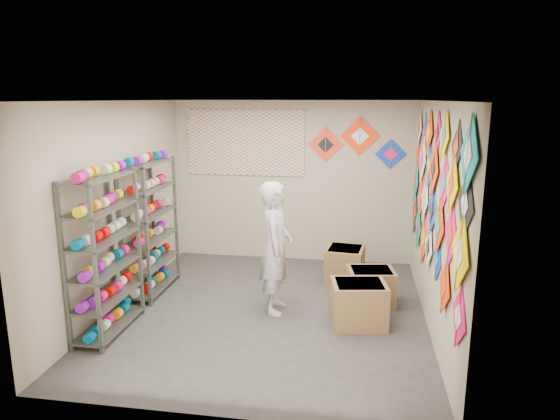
% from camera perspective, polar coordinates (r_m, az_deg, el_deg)
% --- Properties ---
extents(ground, '(4.50, 4.50, 0.00)m').
position_cam_1_polar(ground, '(6.67, -1.28, -11.50)').
color(ground, '#312E2B').
extents(room_walls, '(4.50, 4.50, 4.50)m').
position_cam_1_polar(room_walls, '(6.18, -1.35, 2.55)').
color(room_walls, tan).
rests_on(room_walls, ground).
extents(shelf_rack_front, '(0.40, 1.10, 1.90)m').
position_cam_1_polar(shelf_rack_front, '(6.15, -19.42, -4.90)').
color(shelf_rack_front, '#4C5147').
rests_on(shelf_rack_front, ground).
extents(shelf_rack_back, '(0.40, 1.10, 1.90)m').
position_cam_1_polar(shelf_rack_back, '(7.27, -14.61, -1.92)').
color(shelf_rack_back, '#4C5147').
rests_on(shelf_rack_back, ground).
extents(string_spools, '(0.12, 2.36, 0.12)m').
position_cam_1_polar(string_spools, '(6.68, -16.86, -2.51)').
color(string_spools, '#ED136F').
rests_on(string_spools, ground).
extents(kite_wall_display, '(0.06, 4.28, 2.07)m').
position_cam_1_polar(kite_wall_display, '(6.17, 17.09, 1.83)').
color(kite_wall_display, '#FF0E6D').
rests_on(kite_wall_display, room_walls).
extents(back_wall_kites, '(1.60, 0.02, 0.85)m').
position_cam_1_polar(back_wall_kites, '(8.25, 8.64, 7.51)').
color(back_wall_kites, '#F33B19').
rests_on(back_wall_kites, room_walls).
extents(poster, '(2.00, 0.01, 1.10)m').
position_cam_1_polar(poster, '(8.46, -4.00, 7.69)').
color(poster, purple).
rests_on(poster, room_walls).
extents(shopkeeper, '(0.66, 0.46, 1.72)m').
position_cam_1_polar(shopkeeper, '(6.40, -0.46, -4.32)').
color(shopkeeper, silver).
rests_on(shopkeeper, ground).
extents(carton_a, '(0.73, 0.64, 0.54)m').
position_cam_1_polar(carton_a, '(6.28, 8.97, -10.54)').
color(carton_a, olive).
rests_on(carton_a, ground).
extents(carton_b, '(0.68, 0.58, 0.49)m').
position_cam_1_polar(carton_b, '(6.90, 10.32, -8.65)').
color(carton_b, olive).
rests_on(carton_b, ground).
extents(carton_c, '(0.61, 0.66, 0.52)m').
position_cam_1_polar(carton_c, '(7.69, 7.41, -6.17)').
color(carton_c, olive).
rests_on(carton_c, ground).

